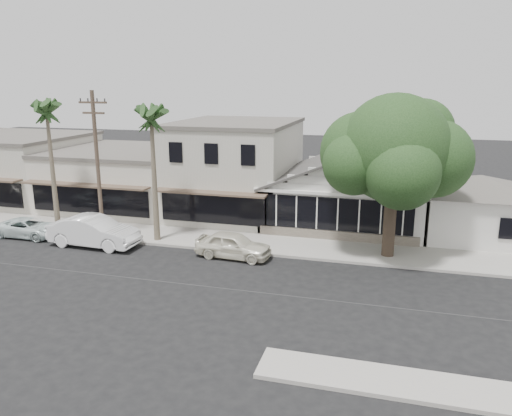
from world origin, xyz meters
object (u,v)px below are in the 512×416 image
(car_0, at_px, (233,245))
(car_2, at_px, (29,228))
(car_1, at_px, (94,232))
(shade_tree, at_px, (393,151))
(utility_pole, at_px, (97,163))

(car_0, bearing_deg, car_2, 93.14)
(car_1, distance_m, shade_tree, 17.66)
(utility_pole, bearing_deg, shade_tree, 5.07)
(car_1, relative_size, shade_tree, 0.61)
(shade_tree, bearing_deg, car_2, -174.02)
(utility_pole, relative_size, shade_tree, 1.01)
(car_1, bearing_deg, car_0, -85.93)
(utility_pole, xyz_separation_m, car_0, (8.78, -1.00, -4.07))
(car_1, bearing_deg, shade_tree, -78.41)
(shade_tree, bearing_deg, utility_pole, -174.93)
(utility_pole, height_order, car_0, utility_pole)
(car_1, xyz_separation_m, shade_tree, (16.71, 2.79, 4.99))
(car_1, bearing_deg, utility_pole, 12.64)
(car_0, xyz_separation_m, car_1, (-8.54, -0.30, 0.18))
(car_2, bearing_deg, utility_pole, -80.92)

